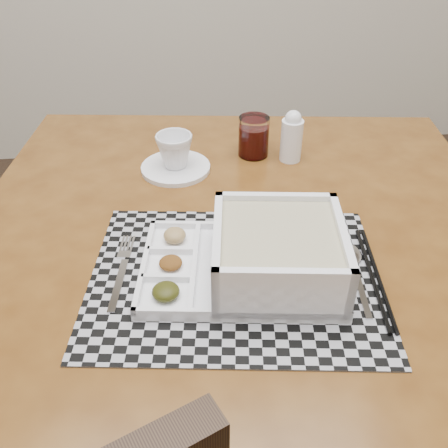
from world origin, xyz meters
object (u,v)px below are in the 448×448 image
(dining_table, at_px, (237,264))
(juice_glass, at_px, (254,138))
(serving_tray, at_px, (268,258))
(creamer_bottle, at_px, (292,137))
(cup, at_px, (175,151))

(dining_table, bearing_deg, juice_glass, 75.06)
(serving_tray, bearing_deg, dining_table, 103.45)
(dining_table, xyz_separation_m, serving_tray, (0.03, -0.13, 0.12))
(dining_table, bearing_deg, creamer_bottle, 58.58)
(juice_glass, bearing_deg, cup, -164.70)
(dining_table, distance_m, serving_tray, 0.18)
(juice_glass, xyz_separation_m, creamer_bottle, (0.08, -0.03, 0.01))
(serving_tray, relative_size, juice_glass, 3.84)
(dining_table, relative_size, creamer_bottle, 9.74)
(juice_glass, bearing_deg, dining_table, -104.94)
(cup, bearing_deg, creamer_bottle, -20.18)
(serving_tray, distance_m, cup, 0.39)
(dining_table, distance_m, cup, 0.29)
(cup, height_order, creamer_bottle, creamer_bottle)
(cup, xyz_separation_m, creamer_bottle, (0.26, 0.02, 0.01))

